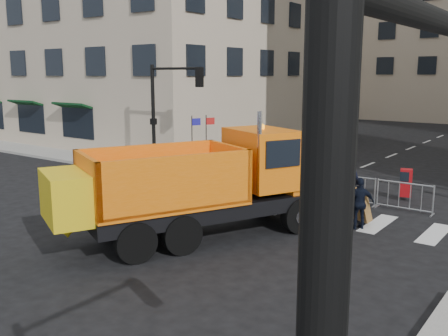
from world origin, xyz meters
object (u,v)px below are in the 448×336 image
Objects in this scene: cop_a at (294,191)px; worker at (198,160)px; cop_c at (360,203)px; newspaper_box at (406,183)px; plow_truck at (200,182)px; cop_b at (348,182)px.

worker reaches higher than cop_a.
cop_c reaches higher than newspaper_box.
cop_a is 1.70× the size of newspaper_box.
plow_truck is 5.11× the size of cop_b.
cop_c is (3.59, 3.70, -0.88)m from plow_truck.
plow_truck reaches higher than cop_b.
newspaper_box is at bearing -12.95° from worker.
plow_truck reaches higher than newspaper_box.
plow_truck is at bearing -131.10° from newspaper_box.
cop_c is at bearing -18.99° from plow_truck.
cop_b is 1.81× the size of newspaper_box.
cop_c is at bearing -108.36° from newspaper_box.
cop_c is at bearing 148.72° from cop_a.
plow_truck is 6.32m from cop_b.
cop_a is at bearing -49.89° from worker.
plow_truck is at bearing 0.62° from cop_c.
cop_c is at bearing -43.74° from worker.
cop_b is 1.09× the size of worker.
worker reaches higher than cop_c.
cop_a reaches higher than newspaper_box.
worker reaches higher than newspaper_box.
worker is (-4.96, 5.94, -0.66)m from plow_truck.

